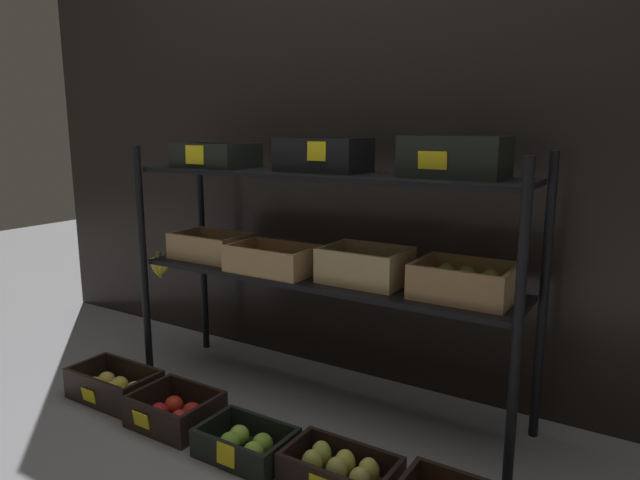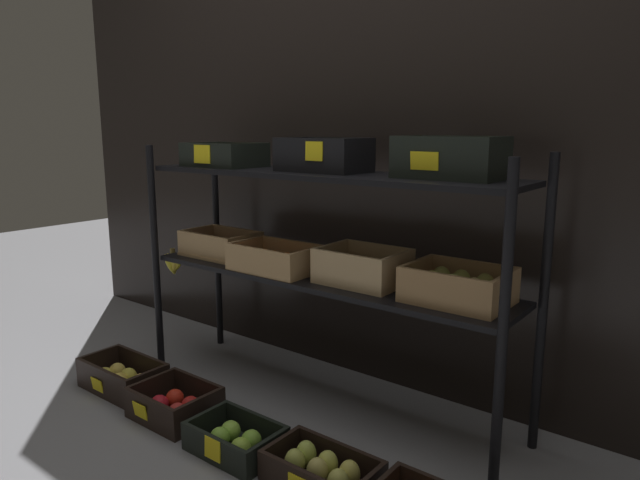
{
  "view_description": "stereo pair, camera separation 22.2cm",
  "coord_description": "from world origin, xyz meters",
  "px_view_note": "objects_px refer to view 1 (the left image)",
  "views": [
    {
      "loc": [
        1.16,
        -1.84,
        1.11
      ],
      "look_at": [
        0.0,
        0.0,
        0.67
      ],
      "focal_mm": 32.04,
      "sensor_mm": 36.0,
      "label": 1
    },
    {
      "loc": [
        1.34,
        -1.72,
        1.11
      ],
      "look_at": [
        0.0,
        0.0,
        0.67
      ],
      "focal_mm": 32.04,
      "sensor_mm": 36.0,
      "label": 2
    }
  ],
  "objects_px": {
    "crate_ground_apple_gold": "(115,387)",
    "crate_ground_apple_red": "(176,412)",
    "crate_ground_apple_green": "(246,445)",
    "crate_ground_pear": "(340,471)",
    "display_rack": "(323,227)"
  },
  "relations": [
    {
      "from": "crate_ground_apple_green",
      "to": "crate_ground_pear",
      "type": "bearing_deg",
      "value": 5.63
    },
    {
      "from": "crate_ground_apple_red",
      "to": "crate_ground_apple_green",
      "type": "relative_size",
      "value": 0.96
    },
    {
      "from": "crate_ground_apple_gold",
      "to": "crate_ground_apple_green",
      "type": "height_order",
      "value": "crate_ground_apple_gold"
    },
    {
      "from": "crate_ground_apple_green",
      "to": "crate_ground_apple_red",
      "type": "bearing_deg",
      "value": 175.69
    },
    {
      "from": "display_rack",
      "to": "crate_ground_apple_gold",
      "type": "bearing_deg",
      "value": -149.38
    },
    {
      "from": "crate_ground_apple_red",
      "to": "crate_ground_pear",
      "type": "xyz_separation_m",
      "value": [
        0.71,
        0.01,
        0.0
      ]
    },
    {
      "from": "display_rack",
      "to": "crate_ground_pear",
      "type": "height_order",
      "value": "display_rack"
    },
    {
      "from": "crate_ground_apple_green",
      "to": "crate_ground_pear",
      "type": "relative_size",
      "value": 0.89
    },
    {
      "from": "crate_ground_apple_gold",
      "to": "crate_ground_apple_red",
      "type": "distance_m",
      "value": 0.37
    },
    {
      "from": "display_rack",
      "to": "crate_ground_apple_red",
      "type": "relative_size",
      "value": 5.65
    },
    {
      "from": "crate_ground_apple_red",
      "to": "crate_ground_apple_green",
      "type": "distance_m",
      "value": 0.37
    },
    {
      "from": "crate_ground_apple_gold",
      "to": "crate_ground_apple_green",
      "type": "distance_m",
      "value": 0.73
    },
    {
      "from": "crate_ground_apple_gold",
      "to": "crate_ground_pear",
      "type": "relative_size",
      "value": 1.04
    },
    {
      "from": "crate_ground_apple_red",
      "to": "crate_ground_pear",
      "type": "relative_size",
      "value": 0.85
    },
    {
      "from": "crate_ground_apple_gold",
      "to": "crate_ground_apple_red",
      "type": "bearing_deg",
      "value": -2.0
    }
  ]
}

